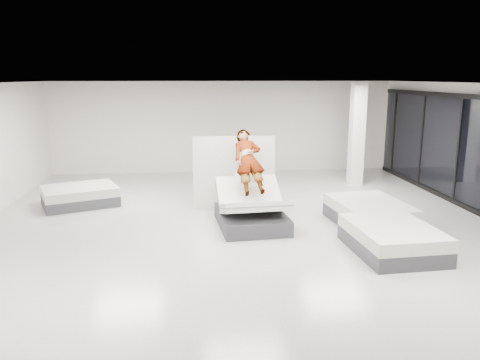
{
  "coord_description": "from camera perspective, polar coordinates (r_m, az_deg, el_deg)",
  "views": [
    {
      "loc": [
        -1.11,
        -9.57,
        3.34
      ],
      "look_at": [
        -0.03,
        0.97,
        1.0
      ],
      "focal_mm": 35.0,
      "sensor_mm": 36.0,
      "label": 1
    }
  ],
  "objects": [
    {
      "name": "person",
      "position": [
        10.74,
        1.07,
        1.13
      ],
      "size": [
        0.78,
        1.6,
        1.62
      ],
      "primitive_type": "imported",
      "rotation": [
        0.75,
        0.0,
        0.08
      ],
      "color": "slate",
      "rests_on": "hero_bed"
    },
    {
      "name": "flat_bed_right_far",
      "position": [
        11.23,
        15.45,
        -3.87
      ],
      "size": [
        1.68,
        2.12,
        0.54
      ],
      "color": "#38383D",
      "rests_on": "floor"
    },
    {
      "name": "divider_panel",
      "position": [
        11.93,
        -0.74,
        0.87
      ],
      "size": [
        2.08,
        0.17,
        1.89
      ],
      "primitive_type": "cube",
      "rotation": [
        0.0,
        0.0,
        -0.04
      ],
      "color": "silver",
      "rests_on": "floor"
    },
    {
      "name": "remote",
      "position": [
        10.5,
        2.62,
        -0.44
      ],
      "size": [
        0.06,
        0.15,
        0.08
      ],
      "primitive_type": "cube",
      "rotation": [
        0.35,
        0.0,
        0.08
      ],
      "color": "black",
      "rests_on": "person"
    },
    {
      "name": "column",
      "position": [
        15.07,
        14.05,
        5.45
      ],
      "size": [
        0.4,
        0.4,
        3.2
      ],
      "primitive_type": "cube",
      "color": "white",
      "rests_on": "floor"
    },
    {
      "name": "flat_bed_right_near",
      "position": [
        9.6,
        18.07,
        -6.84
      ],
      "size": [
        1.59,
        2.05,
        0.54
      ],
      "color": "#38383D",
      "rests_on": "floor"
    },
    {
      "name": "room",
      "position": [
        9.8,
        0.73,
        2.21
      ],
      "size": [
        14.0,
        14.04,
        3.2
      ],
      "color": "beige",
      "rests_on": "ground"
    },
    {
      "name": "flat_bed_left_far",
      "position": [
        13.13,
        -18.93,
        -1.84
      ],
      "size": [
        2.22,
        1.97,
        0.5
      ],
      "color": "#38383D",
      "rests_on": "floor"
    },
    {
      "name": "hero_bed",
      "position": [
        10.65,
        1.38,
        -3.74
      ],
      "size": [
        1.6,
        2.04,
        1.16
      ],
      "color": "#38383D",
      "rests_on": "floor"
    }
  ]
}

